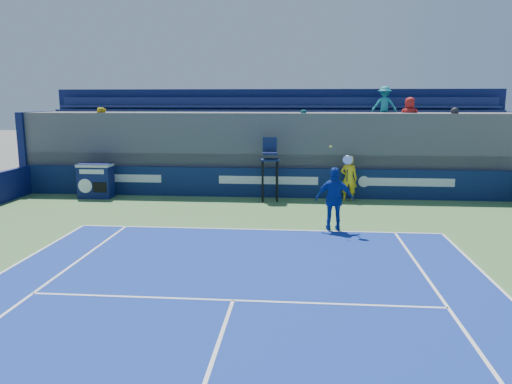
# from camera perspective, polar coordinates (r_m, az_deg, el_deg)

# --- Properties ---
(ball_person) EXTENTS (0.70, 0.52, 1.77)m
(ball_person) POSITION_cam_1_polar(r_m,az_deg,el_deg) (19.72, 10.56, 1.54)
(ball_person) COLOR yellow
(ball_person) RESTS_ON apron
(back_hoarding) EXTENTS (20.40, 0.21, 1.20)m
(back_hoarding) POSITION_cam_1_polar(r_m,az_deg,el_deg) (20.18, 1.42, 1.06)
(back_hoarding) COLOR #0C1C48
(back_hoarding) RESTS_ON ground
(match_clock) EXTENTS (1.32, 0.73, 1.40)m
(match_clock) POSITION_cam_1_polar(r_m,az_deg,el_deg) (21.05, -17.85, 1.34)
(match_clock) COLOR #0F194F
(match_clock) RESTS_ON ground
(umpire_chair) EXTENTS (0.76, 0.76, 2.48)m
(umpire_chair) POSITION_cam_1_polar(r_m,az_deg,el_deg) (19.35, 1.59, 3.43)
(umpire_chair) COLOR black
(umpire_chair) RESTS_ON ground
(tennis_player) EXTENTS (1.14, 0.49, 2.57)m
(tennis_player) POSITION_cam_1_polar(r_m,az_deg,el_deg) (15.13, 8.96, -0.79)
(tennis_player) COLOR #123398
(tennis_player) RESTS_ON apron
(stadium_seating) EXTENTS (21.00, 4.05, 4.49)m
(stadium_seating) POSITION_cam_1_polar(r_m,az_deg,el_deg) (22.05, 1.80, 5.11)
(stadium_seating) COLOR #4E4E53
(stadium_seating) RESTS_ON ground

